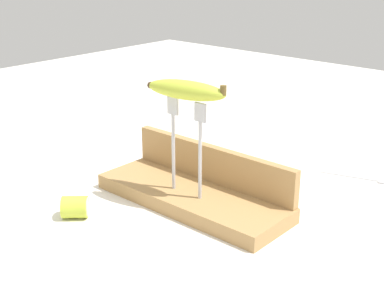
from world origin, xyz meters
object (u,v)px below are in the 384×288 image
Objects in this scene: fork_fallen_near at (368,178)px; banana_raised_center at (186,90)px; fork_stand_center at (186,139)px; banana_chunk_near at (75,207)px.

banana_raised_center is at bearing -119.81° from fork_fallen_near.
banana_raised_center is (-0.00, -0.00, 0.10)m from fork_stand_center.
banana_raised_center is 2.63× the size of banana_chunk_near.
banana_raised_center is 0.31m from banana_chunk_near.
banana_raised_center reaches higher than banana_chunk_near.
fork_stand_center is 2.97× the size of banana_chunk_near.
fork_stand_center is at bearing -119.81° from fork_fallen_near.
fork_stand_center is 0.45m from fork_fallen_near.
banana_chunk_near is at bearing -126.76° from banana_raised_center.
fork_stand_center is 0.25m from banana_chunk_near.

